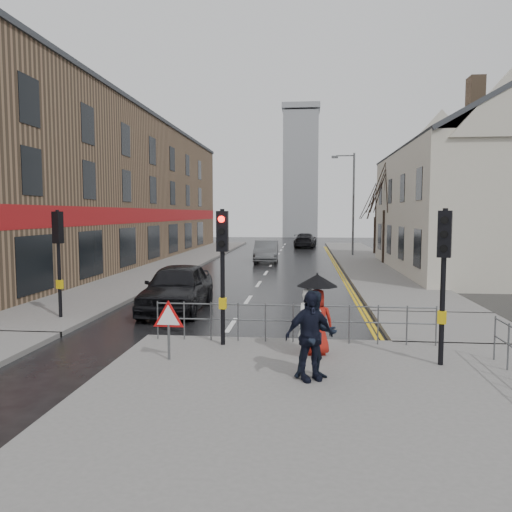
% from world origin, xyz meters
% --- Properties ---
extents(ground, '(120.00, 120.00, 0.00)m').
position_xyz_m(ground, '(0.00, 0.00, 0.00)').
color(ground, black).
rests_on(ground, ground).
extents(near_pavement, '(10.00, 9.00, 0.14)m').
position_xyz_m(near_pavement, '(3.00, -3.50, 0.07)').
color(near_pavement, '#605E5B').
rests_on(near_pavement, ground).
extents(left_pavement, '(4.00, 44.00, 0.14)m').
position_xyz_m(left_pavement, '(-6.50, 23.00, 0.07)').
color(left_pavement, '#605E5B').
rests_on(left_pavement, ground).
extents(right_pavement, '(4.00, 40.00, 0.14)m').
position_xyz_m(right_pavement, '(6.50, 25.00, 0.07)').
color(right_pavement, '#605E5B').
rests_on(right_pavement, ground).
extents(pavement_bridge_right, '(4.00, 4.20, 0.14)m').
position_xyz_m(pavement_bridge_right, '(6.50, 3.00, 0.07)').
color(pavement_bridge_right, '#605E5B').
rests_on(pavement_bridge_right, ground).
extents(building_left_terrace, '(8.00, 42.00, 10.00)m').
position_xyz_m(building_left_terrace, '(-12.00, 22.00, 5.00)').
color(building_left_terrace, brown).
rests_on(building_left_terrace, ground).
extents(building_right_cream, '(9.00, 16.40, 10.10)m').
position_xyz_m(building_right_cream, '(12.00, 18.00, 4.78)').
color(building_right_cream, beige).
rests_on(building_right_cream, ground).
extents(church_tower, '(5.00, 5.00, 18.00)m').
position_xyz_m(church_tower, '(1.50, 62.00, 9.00)').
color(church_tower, gray).
rests_on(church_tower, ground).
extents(traffic_signal_near_left, '(0.28, 0.27, 3.40)m').
position_xyz_m(traffic_signal_near_left, '(0.20, 0.20, 2.46)').
color(traffic_signal_near_left, black).
rests_on(traffic_signal_near_left, near_pavement).
extents(traffic_signal_near_right, '(0.34, 0.33, 3.40)m').
position_xyz_m(traffic_signal_near_right, '(5.20, -1.00, 2.46)').
color(traffic_signal_near_right, black).
rests_on(traffic_signal_near_right, near_pavement).
extents(traffic_signal_far_left, '(0.34, 0.33, 3.40)m').
position_xyz_m(traffic_signal_far_left, '(-5.50, 3.00, 2.46)').
color(traffic_signal_far_left, black).
rests_on(traffic_signal_far_left, left_pavement).
extents(guard_railing_front, '(7.14, 0.04, 1.00)m').
position_xyz_m(guard_railing_front, '(1.95, 0.60, 0.86)').
color(guard_railing_front, '#595B5E').
rests_on(guard_railing_front, near_pavement).
extents(warning_sign, '(0.80, 0.07, 1.35)m').
position_xyz_m(warning_sign, '(-0.80, -1.21, 1.04)').
color(warning_sign, '#595B5E').
rests_on(warning_sign, near_pavement).
extents(street_lamp, '(1.83, 0.25, 8.00)m').
position_xyz_m(street_lamp, '(5.82, 28.00, 4.71)').
color(street_lamp, '#595B5E').
rests_on(street_lamp, right_pavement).
extents(tree_near, '(2.40, 2.40, 6.58)m').
position_xyz_m(tree_near, '(7.50, 22.00, 5.14)').
color(tree_near, '#30221A').
rests_on(tree_near, right_pavement).
extents(tree_far, '(2.40, 2.40, 5.64)m').
position_xyz_m(tree_far, '(8.00, 30.00, 4.42)').
color(tree_far, '#30221A').
rests_on(tree_far, right_pavement).
extents(pedestrian_a, '(0.68, 0.57, 1.59)m').
position_xyz_m(pedestrian_a, '(2.35, -0.73, 0.93)').
color(pedestrian_a, silver).
rests_on(pedestrian_a, near_pavement).
extents(pedestrian_b, '(0.97, 0.82, 1.76)m').
position_xyz_m(pedestrian_b, '(2.46, -2.15, 1.02)').
color(pedestrian_b, black).
rests_on(pedestrian_b, near_pavement).
extents(pedestrian_with_umbrella, '(0.96, 0.96, 1.89)m').
position_xyz_m(pedestrian_with_umbrella, '(2.53, -0.47, 1.22)').
color(pedestrian_with_umbrella, '#A51C13').
rests_on(pedestrian_with_umbrella, near_pavement).
extents(pedestrian_d, '(1.12, 0.87, 1.77)m').
position_xyz_m(pedestrian_d, '(2.34, -2.28, 1.02)').
color(pedestrian_d, black).
rests_on(pedestrian_d, near_pavement).
extents(car_parked, '(2.06, 4.95, 1.68)m').
position_xyz_m(car_parked, '(-2.22, 5.02, 0.84)').
color(car_parked, black).
rests_on(car_parked, ground).
extents(car_mid, '(1.75, 4.65, 1.52)m').
position_xyz_m(car_mid, '(-0.48, 23.03, 0.76)').
color(car_mid, '#4E5154').
rests_on(car_mid, ground).
extents(car_far, '(2.44, 5.14, 1.45)m').
position_xyz_m(car_far, '(2.25, 38.48, 0.72)').
color(car_far, black).
rests_on(car_far, ground).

